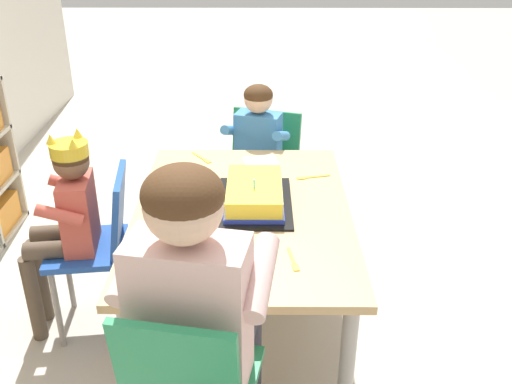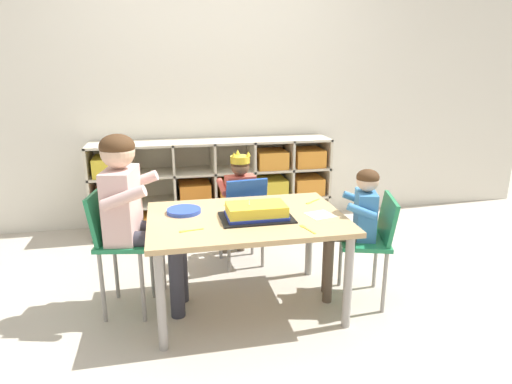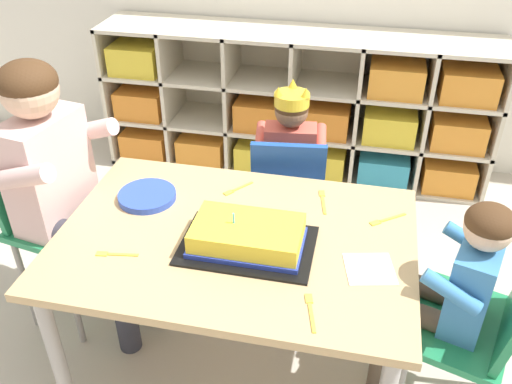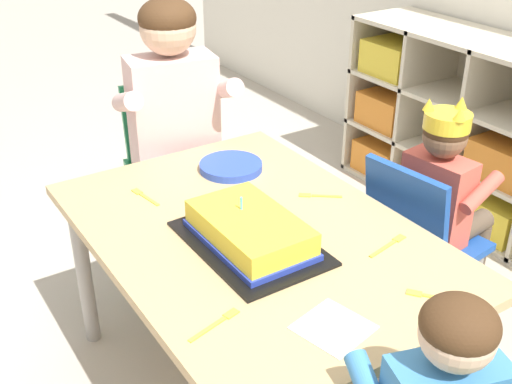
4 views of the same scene
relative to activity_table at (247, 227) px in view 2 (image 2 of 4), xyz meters
name	(u,v)px [view 2 (image 2 of 4)]	position (x,y,z in m)	size (l,w,h in m)	color
ground	(247,305)	(0.00, 0.00, -0.52)	(16.00, 16.00, 0.00)	#BCB2A3
classroom_back_wall	(211,63)	(0.00, 1.68, 0.93)	(6.54, 0.10, 2.91)	silver
storage_cubby_shelf	(219,190)	(0.01, 1.43, -0.18)	(2.11, 0.37, 0.80)	beige
activity_table	(247,227)	(0.00, 0.00, 0.00)	(1.14, 0.79, 0.59)	tan
classroom_chair_blue	(243,214)	(0.08, 0.56, -0.11)	(0.35, 0.35, 0.68)	#1E4CA8
child_with_crown	(239,193)	(0.07, 0.67, 0.01)	(0.31, 0.32, 0.85)	#D15647
classroom_chair_adult_side	(116,238)	(-0.75, 0.12, -0.06)	(0.36, 0.38, 0.74)	#238451
adult_helper_seated	(133,204)	(-0.64, 0.10, 0.15)	(0.46, 0.44, 1.07)	beige
classroom_chair_guest_side	(372,236)	(0.77, -0.07, -0.10)	(0.40, 0.44, 0.67)	#238451
guest_at_table_side	(356,217)	(0.67, -0.04, 0.02)	(0.33, 0.33, 0.84)	#3D7FBC
birthday_cake_on_tray	(256,212)	(0.05, -0.04, 0.10)	(0.41, 0.28, 0.12)	black
paper_plate_stack	(184,211)	(-0.35, 0.14, 0.08)	(0.20, 0.20, 0.02)	blue
paper_napkin_square	(320,215)	(0.43, -0.07, 0.07)	(0.14, 0.14, 0.00)	white
fork_by_napkin	(190,230)	(-0.34, -0.17, 0.07)	(0.13, 0.04, 0.00)	yellow
fork_scattered_mid_table	(277,201)	(0.25, 0.26, 0.07)	(0.04, 0.14, 0.00)	yellow
fork_at_table_front_edge	(229,203)	(-0.06, 0.26, 0.07)	(0.09, 0.11, 0.00)	yellow
fork_near_cake_tray	(312,202)	(0.47, 0.19, 0.07)	(0.12, 0.10, 0.00)	yellow
fork_beside_plate_stack	(307,229)	(0.28, -0.27, 0.07)	(0.05, 0.14, 0.00)	yellow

